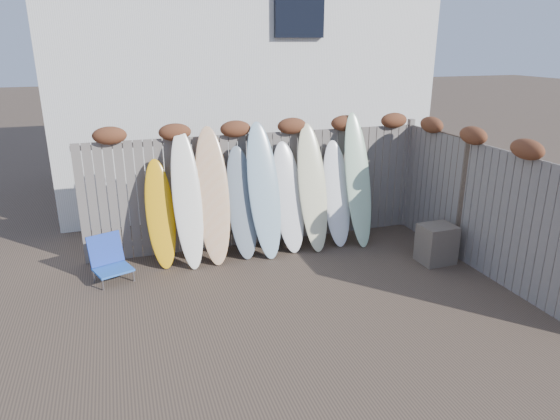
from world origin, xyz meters
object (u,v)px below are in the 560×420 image
object	(u,v)px
beach_chair	(109,259)
surfboard_0	(160,214)
wooden_crate	(437,244)
lattice_panel	(440,190)

from	to	relation	value
beach_chair	surfboard_0	size ratio (longest dim) A/B	0.39
beach_chair	wooden_crate	bearing A→B (deg)	-11.50
beach_chair	surfboard_0	distance (m)	1.05
beach_chair	surfboard_0	bearing A→B (deg)	20.76
wooden_crate	lattice_panel	world-z (taller)	lattice_panel
lattice_panel	surfboard_0	size ratio (longest dim) A/B	1.13
beach_chair	wooden_crate	world-z (taller)	beach_chair
beach_chair	lattice_panel	size ratio (longest dim) A/B	0.34
wooden_crate	beach_chair	bearing A→B (deg)	168.50
beach_chair	wooden_crate	xyz separation A→B (m)	(5.13, -1.04, 0.00)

